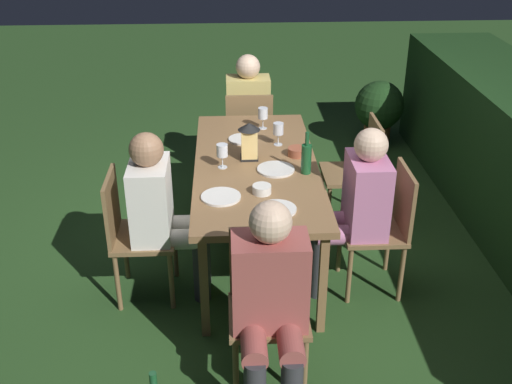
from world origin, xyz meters
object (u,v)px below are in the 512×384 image
(plate_b, at_px, (243,139))
(chair_side_left_b, at_px, (133,230))
(person_in_pink, at_px, (356,204))
(lantern_centerpiece, at_px, (249,139))
(dining_table, at_px, (256,171))
(chair_side_right_a, at_px, (358,168))
(plate_a, at_px, (277,209))
(bowl_bread, at_px, (262,189))
(wine_glass_c, at_px, (222,152))
(chair_head_near, at_px, (249,133))
(person_in_cream, at_px, (162,209))
(chair_head_far, at_px, (268,300))
(person_in_rust, at_px, (271,300))
(chair_side_right_b, at_px, (384,224))
(wine_glass_a, at_px, (278,130))
(plate_c, at_px, (276,169))
(green_bottle_on_table, at_px, (306,158))
(bowl_olives, at_px, (297,151))
(potted_plant_by_hedge, at_px, (379,110))
(plate_d, at_px, (221,197))
(wine_glass_b, at_px, (263,114))
(person_in_mustard, at_px, (248,109))

(plate_b, bearing_deg, chair_side_left_b, -41.08)
(person_in_pink, xyz_separation_m, chair_side_left_b, (0.00, -1.43, -0.15))
(chair_side_left_b, distance_m, lantern_centerpiece, 1.01)
(plate_b, bearing_deg, dining_table, 10.40)
(chair_side_right_a, distance_m, plate_a, 1.34)
(chair_side_left_b, bearing_deg, bowl_bread, 88.61)
(chair_side_right_a, distance_m, wine_glass_c, 1.21)
(chair_head_near, distance_m, person_in_cream, 1.74)
(dining_table, height_order, chair_head_far, chair_head_far)
(person_in_rust, xyz_separation_m, plate_b, (-1.81, -0.08, 0.11))
(chair_side_right_b, bearing_deg, plate_b, -133.49)
(chair_side_left_b, xyz_separation_m, plate_a, (0.24, 0.91, 0.26))
(person_in_pink, relative_size, person_in_cream, 1.00)
(wine_glass_a, relative_size, plate_c, 0.67)
(lantern_centerpiece, relative_size, wine_glass_a, 1.57)
(chair_head_near, relative_size, wine_glass_c, 5.15)
(green_bottle_on_table, bearing_deg, plate_a, -24.75)
(plate_b, bearing_deg, wine_glass_c, -17.91)
(chair_side_left_b, height_order, bowl_olives, chair_side_left_b)
(potted_plant_by_hedge, bearing_deg, bowl_olives, -29.69)
(plate_c, bearing_deg, potted_plant_by_hedge, 149.53)
(dining_table, bearing_deg, wine_glass_a, 150.66)
(dining_table, relative_size, bowl_olives, 13.87)
(person_in_rust, xyz_separation_m, bowl_olives, (-1.51, 0.30, 0.14))
(chair_head_far, relative_size, person_in_pink, 0.76)
(person_in_rust, bearing_deg, chair_side_right_a, 155.86)
(chair_head_near, relative_size, person_in_cream, 0.76)
(wine_glass_a, bearing_deg, person_in_rust, -5.99)
(chair_head_far, xyz_separation_m, chair_side_left_b, (-0.77, -0.81, 0.00))
(chair_side_left_b, distance_m, plate_b, 1.15)
(chair_side_right_b, xyz_separation_m, plate_d, (0.07, -1.06, 0.26))
(plate_c, relative_size, bowl_bread, 2.14)
(plate_b, relative_size, bowl_olives, 1.58)
(chair_side_right_b, relative_size, bowl_olives, 6.39)
(dining_table, relative_size, lantern_centerpiece, 7.13)
(wine_glass_b, distance_m, bowl_bread, 1.10)
(person_in_rust, xyz_separation_m, chair_side_right_b, (-0.96, 0.81, -0.15))
(chair_side_right_a, relative_size, wine_glass_b, 5.15)
(chair_head_far, relative_size, wine_glass_b, 5.15)
(plate_d, bearing_deg, plate_b, 169.77)
(chair_side_right_a, bearing_deg, plate_d, -48.88)
(wine_glass_c, height_order, bowl_bread, wine_glass_c)
(chair_side_left_b, bearing_deg, plate_c, 108.04)
(plate_c, bearing_deg, wine_glass_b, -177.07)
(person_in_rust, xyz_separation_m, chair_side_left_b, (-0.96, -0.81, -0.15))
(chair_side_right_a, xyz_separation_m, lantern_centerpiece, (0.34, -0.86, 0.40))
(green_bottle_on_table, height_order, wine_glass_b, green_bottle_on_table)
(bowl_bread, bearing_deg, plate_d, -78.85)
(dining_table, height_order, person_in_mustard, person_in_mustard)
(chair_head_far, bearing_deg, plate_d, -160.87)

